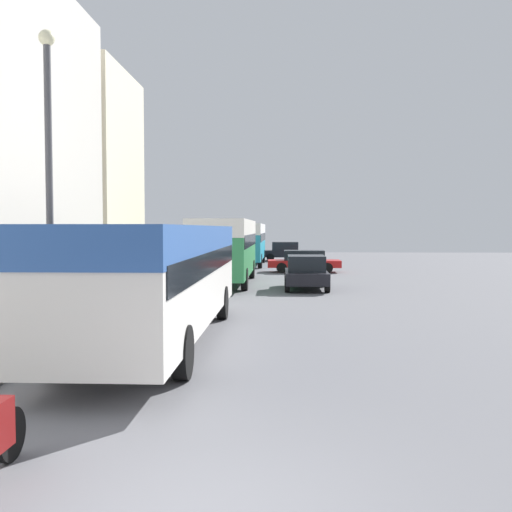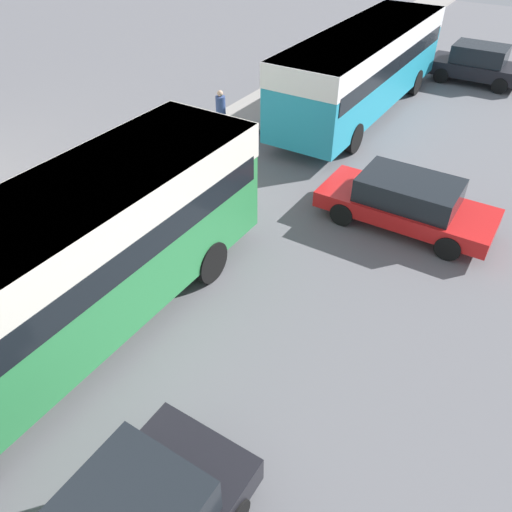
# 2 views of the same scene
# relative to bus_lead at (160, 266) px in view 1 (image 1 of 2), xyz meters

# --- Properties ---
(building_far_terrace) EXTENTS (7.00, 6.35, 9.94)m
(building_far_terrace) POSITION_rel_bus_lead_xyz_m (-7.67, 12.52, 3.13)
(building_far_terrace) COLOR beige
(building_far_terrace) RESTS_ON ground_plane
(bus_lead) EXTENTS (2.59, 11.22, 2.81)m
(bus_lead) POSITION_rel_bus_lead_xyz_m (0.00, 0.00, 0.00)
(bus_lead) COLOR silver
(bus_lead) RESTS_ON ground_plane
(bus_following) EXTENTS (2.56, 9.97, 3.16)m
(bus_following) POSITION_rel_bus_lead_xyz_m (0.16, 14.46, 0.20)
(bus_following) COLOR #2D8447
(bus_following) RESTS_ON ground_plane
(bus_third_in_line) EXTENTS (2.62, 10.34, 3.06)m
(bus_third_in_line) POSITION_rel_bus_lead_xyz_m (0.27, 28.55, 0.15)
(bus_third_in_line) COLOR teal
(bus_third_in_line) RESTS_ON ground_plane
(car_crossing) EXTENTS (3.96, 1.88, 1.59)m
(car_crossing) POSITION_rel_bus_lead_xyz_m (3.22, 34.58, -1.03)
(car_crossing) COLOR black
(car_crossing) RESTS_ON ground_plane
(car_far_curb) EXTENTS (1.93, 3.89, 1.53)m
(car_far_curb) POSITION_rel_bus_lead_xyz_m (4.04, 11.97, -1.05)
(car_far_curb) COLOR black
(car_far_curb) RESTS_ON ground_plane
(car_distant) EXTENTS (4.51, 1.90, 1.37)m
(car_distant) POSITION_rel_bus_lead_xyz_m (4.33, 22.07, -1.12)
(car_distant) COLOR red
(car_distant) RESTS_ON ground_plane
(pedestrian_near_curb) EXTENTS (0.33, 0.33, 1.57)m
(pedestrian_near_curb) POSITION_rel_bus_lead_xyz_m (-2.87, 23.87, -0.89)
(pedestrian_near_curb) COLOR #232838
(pedestrian_near_curb) RESTS_ON sidewalk
(pedestrian_walking_away) EXTENTS (0.43, 0.43, 1.60)m
(pedestrian_walking_away) POSITION_rel_bus_lead_xyz_m (-3.05, 14.64, -0.89)
(pedestrian_walking_away) COLOR #232838
(pedestrian_walking_away) RESTS_ON sidewalk
(lamp_post) EXTENTS (0.36, 0.36, 7.04)m
(lamp_post) POSITION_rel_bus_lead_xyz_m (-2.32, -0.88, 2.41)
(lamp_post) COLOR #47474C
(lamp_post) RESTS_ON sidewalk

